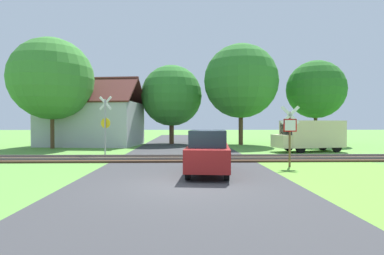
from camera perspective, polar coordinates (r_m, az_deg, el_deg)
ground_plane at (r=10.06m, az=-1.70°, el=-11.00°), size 160.00×160.00×0.00m
road_asphalt at (r=12.02m, az=-1.66°, el=-9.03°), size 7.72×80.00×0.01m
rail_track at (r=16.92m, az=-1.61°, el=-5.96°), size 60.00×2.60×0.22m
stop_sign_near at (r=14.79m, az=18.15°, el=-0.60°), size 0.87×0.19×2.88m
crossing_sign_far at (r=19.52m, az=-16.19°, el=1.02°), size 0.85×0.26×3.76m
house at (r=29.14m, az=-18.44°, el=0.97°), size 9.40×7.05×6.31m
tree_center at (r=29.75m, az=-3.92°, el=6.05°), size 5.97×5.97×7.76m
tree_far at (r=31.38m, az=22.50°, el=6.69°), size 5.55×5.55×8.07m
tree_right at (r=28.97m, az=9.30°, el=8.69°), size 6.98×6.98×9.52m
tree_left at (r=26.96m, az=-25.12°, el=8.36°), size 6.58×6.58×8.92m
mail_truck at (r=23.12m, az=21.57°, el=-1.26°), size 5.17×2.76×2.24m
parked_car at (r=12.16m, az=3.09°, el=-4.68°), size 2.05×4.15×1.78m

